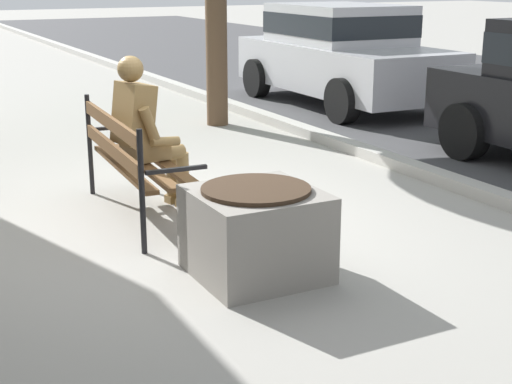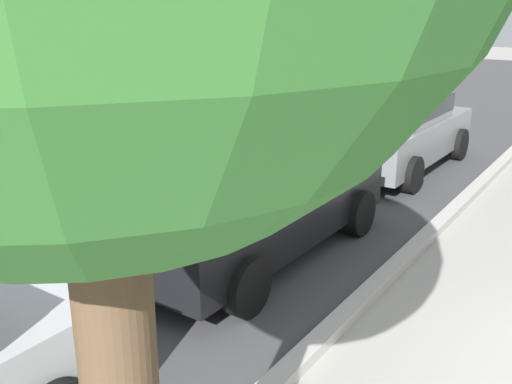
% 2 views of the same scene
% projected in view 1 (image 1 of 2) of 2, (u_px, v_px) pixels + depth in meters
% --- Properties ---
extents(ground_plane, '(80.00, 80.00, 0.00)m').
position_uv_depth(ground_plane, '(163.00, 221.00, 6.43)').
color(ground_plane, '#9E9B93').
extents(curb_stone, '(60.00, 0.20, 0.12)m').
position_uv_depth(curb_stone, '(431.00, 174.00, 7.69)').
color(curb_stone, '#B2AFA8').
rests_on(curb_stone, ground).
extents(park_bench, '(1.83, 0.63, 0.95)m').
position_uv_depth(park_bench, '(131.00, 156.00, 6.38)').
color(park_bench, brown).
rests_on(park_bench, ground).
extents(bronze_statue_seated, '(0.60, 0.85, 1.37)m').
position_uv_depth(bronze_statue_seated, '(150.00, 137.00, 6.54)').
color(bronze_statue_seated, olive).
rests_on(bronze_statue_seated, ground).
extents(concrete_planter, '(0.83, 0.83, 0.63)m').
position_uv_depth(concrete_planter, '(256.00, 232.00, 5.21)').
color(concrete_planter, gray).
rests_on(concrete_planter, ground).
extents(parked_car_silver, '(4.13, 1.97, 1.56)m').
position_uv_depth(parked_car_silver, '(341.00, 51.00, 11.93)').
color(parked_car_silver, '#B7B7BC').
rests_on(parked_car_silver, ground).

